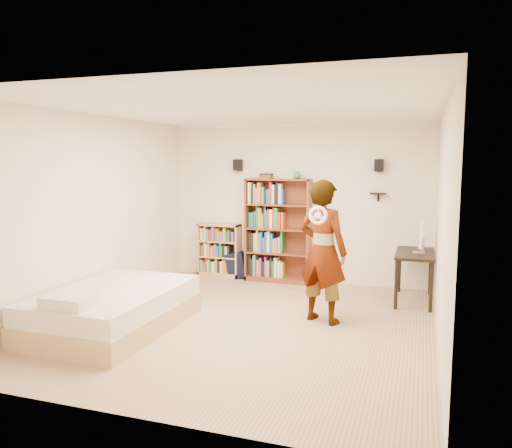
{
  "coord_description": "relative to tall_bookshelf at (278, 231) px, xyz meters",
  "views": [
    {
      "loc": [
        2.03,
        -5.8,
        2.06
      ],
      "look_at": [
        -0.11,
        0.6,
        1.21
      ],
      "focal_mm": 35.0,
      "sensor_mm": 36.0,
      "label": 1
    }
  ],
  "objects": [
    {
      "name": "speaker_right",
      "position": [
        1.65,
        0.06,
        1.12
      ],
      "size": [
        0.14,
        0.12,
        0.2
      ],
      "primitive_type": "cube",
      "color": "black",
      "rests_on": "room_shell"
    },
    {
      "name": "daybed",
      "position": [
        -1.24,
        -3.03,
        -0.57
      ],
      "size": [
        1.38,
        2.13,
        0.63
      ],
      "primitive_type": null,
      "color": "silver",
      "rests_on": "ground"
    },
    {
      "name": "wall_shelf",
      "position": [
        1.65,
        0.07,
        0.67
      ],
      "size": [
        0.25,
        0.16,
        0.02
      ],
      "primitive_type": "cube",
      "color": "black",
      "rests_on": "room_shell"
    },
    {
      "name": "room_shell",
      "position": [
        0.3,
        -2.34,
        0.88
      ],
      "size": [
        4.52,
        5.02,
        2.71
      ],
      "color": "white",
      "rests_on": "ground"
    },
    {
      "name": "imac",
      "position": [
        2.31,
        -0.6,
        0.09
      ],
      "size": [
        0.17,
        0.47,
        0.47
      ],
      "primitive_type": null,
      "rotation": [
        0.0,
        0.0,
        -0.17
      ],
      "color": "white",
      "rests_on": "computer_desk"
    },
    {
      "name": "ground",
      "position": [
        0.3,
        -2.34,
        -0.88
      ],
      "size": [
        4.5,
        5.0,
        0.01
      ],
      "primitive_type": "cube",
      "color": "tan",
      "rests_on": "ground"
    },
    {
      "name": "low_bookshelf",
      "position": [
        -1.1,
        0.02,
        -0.41
      ],
      "size": [
        0.76,
        0.28,
        0.95
      ],
      "primitive_type": null,
      "color": "#D7B473",
      "rests_on": "ground"
    },
    {
      "name": "tall_bookshelf",
      "position": [
        0.0,
        0.0,
        0.0
      ],
      "size": [
        1.12,
        0.33,
        1.77
      ],
      "primitive_type": null,
      "color": "brown",
      "rests_on": "ground"
    },
    {
      "name": "wii_wheel",
      "position": [
        1.15,
        -2.26,
        0.54
      ],
      "size": [
        0.23,
        0.09,
        0.23
      ],
      "primitive_type": "torus",
      "rotation": [
        1.36,
        0.0,
        0.0
      ],
      "color": "white",
      "rests_on": "person"
    },
    {
      "name": "computer_desk",
      "position": [
        2.26,
        -0.56,
        -0.52
      ],
      "size": [
        0.54,
        1.08,
        0.74
      ],
      "primitive_type": null,
      "color": "black",
      "rests_on": "ground"
    },
    {
      "name": "speaker_left",
      "position": [
        -0.75,
        0.06,
        1.12
      ],
      "size": [
        0.14,
        0.12,
        0.2
      ],
      "primitive_type": "cube",
      "color": "black",
      "rests_on": "room_shell"
    },
    {
      "name": "crown_molding",
      "position": [
        0.3,
        -2.34,
        1.79
      ],
      "size": [
        4.5,
        5.0,
        0.06
      ],
      "color": "white",
      "rests_on": "room_shell"
    },
    {
      "name": "navy_bag",
      "position": [
        -0.76,
        -0.0,
        -0.65
      ],
      "size": [
        0.38,
        0.26,
        0.48
      ],
      "primitive_type": null,
      "rotation": [
        0.0,
        0.0,
        0.1
      ],
      "color": "black",
      "rests_on": "ground"
    },
    {
      "name": "person",
      "position": [
        1.15,
        -1.92,
        0.04
      ],
      "size": [
        0.78,
        0.65,
        1.84
      ],
      "primitive_type": "imported",
      "rotation": [
        0.0,
        0.0,
        2.78
      ],
      "color": "black",
      "rests_on": "ground"
    }
  ]
}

